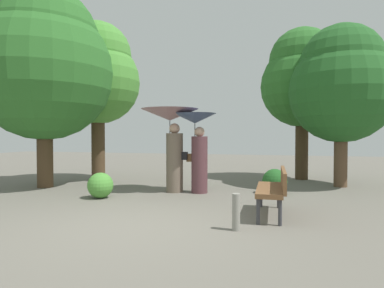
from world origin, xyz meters
name	(u,v)px	position (x,y,z in m)	size (l,w,h in m)	color
ground_plane	(134,224)	(0.00, 0.00, 0.00)	(40.00, 40.00, 0.00)	#6B665B
person_left	(171,129)	(-0.41, 3.07, 1.59)	(1.46, 1.46, 2.10)	#6B5B4C
person_right	(197,139)	(0.25, 3.11, 1.34)	(1.07, 1.07, 1.98)	#563338
park_bench	(274,187)	(2.17, 1.16, 0.51)	(0.53, 1.51, 0.83)	#38383D
tree_near_left	(44,62)	(-4.00, 2.84, 3.43)	(3.71, 3.71, 5.48)	#4C3823
tree_near_right	(302,78)	(2.91, 6.46, 3.28)	(2.65, 2.65, 4.90)	#42301E
tree_mid_left	(98,74)	(-3.30, 4.41, 3.35)	(2.62, 2.62, 4.98)	#4C3823
tree_mid_right	(341,83)	(3.87, 5.08, 2.87)	(2.84, 2.84, 4.49)	brown
bush_path_left	(275,181)	(2.13, 3.48, 0.30)	(0.61, 0.61, 0.61)	#235B23
bush_path_right	(100,185)	(-1.68, 1.82, 0.29)	(0.58, 0.58, 0.58)	#4C9338
path_marker_post	(236,212)	(1.65, 0.06, 0.28)	(0.12, 0.12, 0.55)	gray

